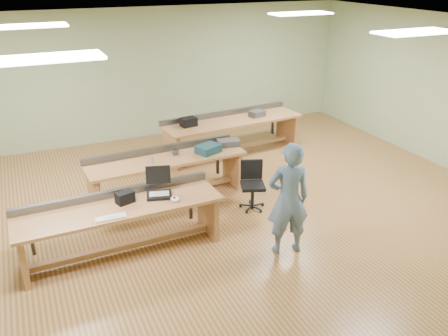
{
  "coord_description": "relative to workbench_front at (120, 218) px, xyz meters",
  "views": [
    {
      "loc": [
        -2.8,
        -6.73,
        3.86
      ],
      "look_at": [
        -0.07,
        -0.6,
        0.96
      ],
      "focal_mm": 38.0,
      "sensor_mm": 36.0,
      "label": 1
    }
  ],
  "objects": [
    {
      "name": "wall_front",
      "position": [
        1.76,
        -3.24,
        0.94
      ],
      "size": [
        10.0,
        0.04,
        3.0
      ],
      "primitive_type": "cube",
      "color": "#9CAD83",
      "rests_on": "floor"
    },
    {
      "name": "person",
      "position": [
        2.18,
        -0.94,
        0.28
      ],
      "size": [
        0.69,
        0.53,
        1.68
      ],
      "primitive_type": "imported",
      "rotation": [
        0.0,
        0.0,
        2.92
      ],
      "color": "slate",
      "rests_on": "floor"
    },
    {
      "name": "parts_bin_teal",
      "position": [
        1.91,
        1.37,
        0.26
      ],
      "size": [
        0.49,
        0.43,
        0.14
      ],
      "primitive_type": "cube",
      "rotation": [
        0.0,
        0.0,
        0.38
      ],
      "color": "#143542",
      "rests_on": "workbench_mid"
    },
    {
      "name": "mug",
      "position": [
        1.33,
        1.5,
        0.25
      ],
      "size": [
        0.18,
        0.18,
        0.11
      ],
      "primitive_type": "imported",
      "rotation": [
        0.0,
        0.0,
        0.38
      ],
      "color": "#363638",
      "rests_on": "workbench_mid"
    },
    {
      "name": "workbench_mid",
      "position": [
        1.14,
        1.45,
        -0.0
      ],
      "size": [
        2.84,
        0.89,
        0.86
      ],
      "rotation": [
        0.0,
        0.0,
        0.05
      ],
      "color": "#B5794C",
      "rests_on": "floor"
    },
    {
      "name": "ceiling",
      "position": [
        1.76,
        0.76,
        2.44
      ],
      "size": [
        10.0,
        10.0,
        0.0
      ],
      "primitive_type": "plane",
      "color": "silver",
      "rests_on": "wall_back"
    },
    {
      "name": "task_chair",
      "position": [
        2.34,
        0.45,
        -0.25
      ],
      "size": [
        0.57,
        0.57,
        0.83
      ],
      "rotation": [
        0.0,
        0.0,
        -0.34
      ],
      "color": "black",
      "rests_on": "floor"
    },
    {
      "name": "parts_bin_grey",
      "position": [
        2.39,
        1.55,
        0.25
      ],
      "size": [
        0.44,
        0.32,
        0.11
      ],
      "primitive_type": "cube",
      "rotation": [
        0.0,
        0.0,
        -0.19
      ],
      "color": "#363638",
      "rests_on": "workbench_mid"
    },
    {
      "name": "storage_box_back",
      "position": [
        2.1,
        2.93,
        0.28
      ],
      "size": [
        0.35,
        0.27,
        0.18
      ],
      "primitive_type": "cube",
      "rotation": [
        0.0,
        0.0,
        0.15
      ],
      "color": "black",
      "rests_on": "workbench_back"
    },
    {
      "name": "keyboard",
      "position": [
        -0.18,
        -0.32,
        0.2
      ],
      "size": [
        0.4,
        0.14,
        0.02
      ],
      "primitive_type": "cube",
      "rotation": [
        0.0,
        0.0,
        -0.02
      ],
      "color": "beige",
      "rests_on": "workbench_front"
    },
    {
      "name": "drinks_can",
      "position": [
        0.85,
        1.29,
        0.25
      ],
      "size": [
        0.06,
        0.06,
        0.11
      ],
      "primitive_type": "cylinder",
      "rotation": [
        0.0,
        0.0,
        -0.05
      ],
      "color": "silver",
      "rests_on": "workbench_mid"
    },
    {
      "name": "workbench_back",
      "position": [
        3.12,
        2.97,
        0.01
      ],
      "size": [
        3.19,
        1.12,
        0.86
      ],
      "rotation": [
        0.0,
        0.0,
        0.09
      ],
      "color": "#B5794C",
      "rests_on": "floor"
    },
    {
      "name": "laptop_screen",
      "position": [
        0.64,
        0.18,
        0.48
      ],
      "size": [
        0.35,
        0.11,
        0.28
      ],
      "primitive_type": "cube",
      "rotation": [
        0.0,
        0.0,
        -0.27
      ],
      "color": "black",
      "rests_on": "laptop_base"
    },
    {
      "name": "laptop_base",
      "position": [
        0.6,
        0.05,
        0.21
      ],
      "size": [
        0.42,
        0.38,
        0.04
      ],
      "primitive_type": "cube",
      "rotation": [
        0.0,
        0.0,
        -0.27
      ],
      "color": "black",
      "rests_on": "workbench_front"
    },
    {
      "name": "tray_back",
      "position": [
        3.72,
        2.96,
        0.26
      ],
      "size": [
        0.37,
        0.31,
        0.13
      ],
      "primitive_type": "cube",
      "rotation": [
        0.0,
        0.0,
        0.22
      ],
      "color": "#363638",
      "rests_on": "workbench_back"
    },
    {
      "name": "workbench_front",
      "position": [
        0.0,
        0.0,
        0.0
      ],
      "size": [
        2.9,
        0.86,
        0.86
      ],
      "rotation": [
        0.0,
        0.0,
        0.03
      ],
      "color": "#B5794C",
      "rests_on": "floor"
    },
    {
      "name": "wall_right",
      "position": [
        6.76,
        0.76,
        0.94
      ],
      "size": [
        0.04,
        8.0,
        3.0
      ],
      "primitive_type": "cube",
      "color": "#9CAD83",
      "rests_on": "floor"
    },
    {
      "name": "wall_back",
      "position": [
        1.76,
        4.76,
        0.94
      ],
      "size": [
        10.0,
        0.04,
        3.0
      ],
      "primitive_type": "cube",
      "color": "#9CAD83",
      "rests_on": "floor"
    },
    {
      "name": "fluor_panels",
      "position": [
        1.76,
        0.76,
        2.41
      ],
      "size": [
        6.2,
        3.5,
        0.03
      ],
      "color": "white",
      "rests_on": "ceiling"
    },
    {
      "name": "trackball_mouse",
      "position": [
        0.76,
        -0.18,
        0.22
      ],
      "size": [
        0.15,
        0.17,
        0.06
      ],
      "primitive_type": "ellipsoid",
      "rotation": [
        0.0,
        0.0,
        0.21
      ],
      "color": "white",
      "rests_on": "workbench_front"
    },
    {
      "name": "floor",
      "position": [
        1.76,
        0.76,
        -0.56
      ],
      "size": [
        10.0,
        10.0,
        0.0
      ],
      "primitive_type": "plane",
      "color": "#A1703D",
      "rests_on": "ground"
    },
    {
      "name": "camera_bag",
      "position": [
        0.1,
        0.05,
        0.28
      ],
      "size": [
        0.28,
        0.22,
        0.17
      ],
      "primitive_type": "cube",
      "rotation": [
        0.0,
        0.0,
        0.3
      ],
      "color": "black",
      "rests_on": "workbench_front"
    }
  ]
}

